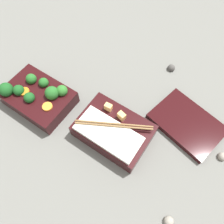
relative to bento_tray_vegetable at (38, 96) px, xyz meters
name	(u,v)px	position (x,y,z in m)	size (l,w,h in m)	color
ground_plane	(73,118)	(0.13, 0.01, -0.03)	(3.00, 3.00, 0.00)	slate
bento_tray_vegetable	(38,96)	(0.00, 0.00, 0.00)	(0.21, 0.14, 0.08)	black
bento_tray_rice	(113,131)	(0.26, 0.03, 0.00)	(0.21, 0.14, 0.07)	black
bento_lid	(187,123)	(0.42, 0.19, -0.02)	(0.20, 0.14, 0.02)	black
pebble_0	(222,157)	(0.55, 0.15, -0.02)	(0.02, 0.02, 0.02)	gray
pebble_1	(169,221)	(0.50, -0.08, -0.02)	(0.02, 0.02, 0.02)	gray
pebble_2	(171,68)	(0.29, 0.35, -0.02)	(0.03, 0.03, 0.03)	#474442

